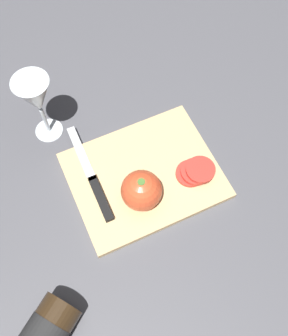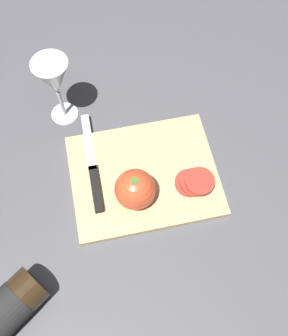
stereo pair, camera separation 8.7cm
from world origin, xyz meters
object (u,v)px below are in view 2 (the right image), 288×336
object	(u,v)px
tomato_slice_stack_near	(195,182)
wine_glass	(54,80)
whole_tomato	(135,189)
knife	(95,181)

from	to	relation	value
tomato_slice_stack_near	wine_glass	bearing A→B (deg)	-44.70
wine_glass	tomato_slice_stack_near	size ratio (longest dim) A/B	2.17
wine_glass	tomato_slice_stack_near	distance (m)	0.39
whole_tomato	tomato_slice_stack_near	distance (m)	0.14
whole_tomato	tomato_slice_stack_near	world-z (taller)	whole_tomato
knife	wine_glass	bearing A→B (deg)	13.20
tomato_slice_stack_near	whole_tomato	bearing A→B (deg)	1.43
whole_tomato	knife	world-z (taller)	whole_tomato
wine_glass	knife	distance (m)	0.24
whole_tomato	tomato_slice_stack_near	size ratio (longest dim) A/B	1.04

